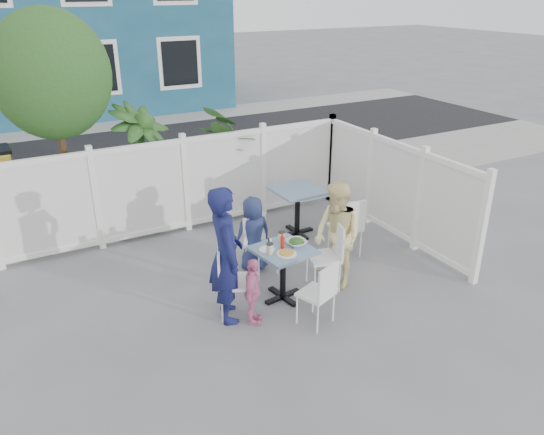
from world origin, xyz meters
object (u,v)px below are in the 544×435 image
chair_right (330,251)px  boy (253,234)px  chair_near (321,290)px  man (226,255)px  toddler (253,292)px  chair_back (259,240)px  woman (337,236)px  spare_table (298,199)px  main_table (283,260)px  chair_left (229,276)px

chair_right → boy: 1.17m
chair_near → chair_right: bearing=28.7°
chair_right → man: 1.55m
boy → toddler: boy is taller
boy → chair_back: bearing=110.4°
woman → spare_table: bearing=164.9°
chair_right → toddler: chair_right is taller
spare_table → main_table: bearing=-126.4°
chair_left → main_table: bearing=114.3°
chair_right → toddler: bearing=117.4°
chair_right → woman: (0.12, 0.01, 0.19)m
spare_table → man: size_ratio=0.46×
man → chair_left: bearing=-39.8°
chair_near → man: 1.22m
main_table → chair_near: 0.76m
chair_left → toddler: 0.37m
chair_near → toddler: size_ratio=0.97×
spare_table → chair_near: chair_near is taller
man → toddler: (0.22, -0.27, -0.43)m
chair_left → chair_near: size_ratio=1.11×
main_table → woman: bearing=-1.6°
main_table → boy: size_ratio=0.71×
chair_left → chair_right: 1.47m
man → chair_right: bearing=-77.6°
main_table → toddler: (-0.60, -0.31, -0.13)m
chair_left → toddler: size_ratio=1.09×
chair_left → toddler: (0.17, -0.31, -0.12)m
chair_near → boy: bearing=71.6°
spare_table → woman: size_ratio=0.54×
woman → toddler: woman is taller
chair_right → chair_back: bearing=52.8°
chair_back → main_table: bearing=77.1°
man → boy: 1.30m
main_table → boy: boy is taller
main_table → chair_back: 0.82m
man → woman: man is taller
chair_back → chair_near: chair_near is taller
chair_back → toddler: (-0.66, -1.12, -0.06)m
chair_right → boy: boy is taller
spare_table → chair_right: size_ratio=0.85×
woman → boy: (-0.80, 0.94, -0.18)m
main_table → chair_left: bearing=-180.0°
spare_table → man: (-2.02, -1.67, 0.25)m
chair_back → chair_left: bearing=35.8°
chair_back → man: bearing=35.5°
woman → toddler: (-1.42, -0.28, -0.31)m
spare_table → chair_right: bearing=-106.6°
spare_table → woman: 1.70m
chair_right → woman: woman is taller
man → boy: (0.84, 0.95, -0.31)m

